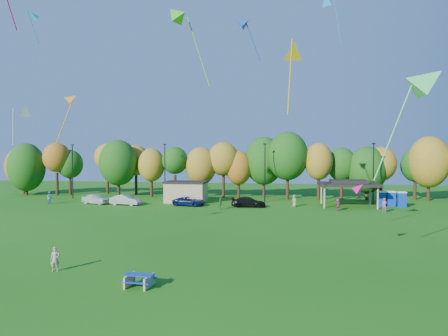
% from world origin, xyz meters
% --- Properties ---
extents(ground, '(160.00, 160.00, 0.00)m').
position_xyz_m(ground, '(0.00, 0.00, 0.00)').
color(ground, '#19600F').
rests_on(ground, ground).
extents(tree_line, '(93.57, 10.55, 11.15)m').
position_xyz_m(tree_line, '(-1.03, 45.51, 5.91)').
color(tree_line, black).
rests_on(tree_line, ground).
extents(lamp_posts, '(64.50, 0.25, 9.09)m').
position_xyz_m(lamp_posts, '(2.00, 40.00, 4.90)').
color(lamp_posts, black).
rests_on(lamp_posts, ground).
extents(utility_building, '(6.30, 4.30, 3.25)m').
position_xyz_m(utility_building, '(-10.00, 38.00, 1.64)').
color(utility_building, tan).
rests_on(utility_building, ground).
extents(pavilion, '(8.20, 6.20, 3.77)m').
position_xyz_m(pavilion, '(14.00, 37.00, 3.23)').
color(pavilion, tan).
rests_on(pavilion, ground).
extents(porta_potties, '(3.75, 1.78, 2.18)m').
position_xyz_m(porta_potties, '(20.00, 37.75, 1.10)').
color(porta_potties, '#0D33A9').
rests_on(porta_potties, ground).
extents(picnic_table, '(1.72, 1.46, 0.71)m').
position_xyz_m(picnic_table, '(-2.75, -0.54, 0.41)').
color(picnic_table, tan).
rests_on(picnic_table, ground).
extents(kite_flyer, '(0.66, 0.54, 1.55)m').
position_xyz_m(kite_flyer, '(-9.10, 1.44, 0.77)').
color(kite_flyer, tan).
rests_on(kite_flyer, ground).
extents(car_a, '(4.75, 2.96, 1.51)m').
position_xyz_m(car_a, '(-22.80, 33.89, 0.76)').
color(car_a, white).
rests_on(car_a, ground).
extents(car_b, '(4.74, 2.14, 1.51)m').
position_xyz_m(car_b, '(-17.84, 33.33, 0.75)').
color(car_b, '#A8A9AE').
rests_on(car_b, ground).
extents(car_c, '(4.94, 2.83, 1.30)m').
position_xyz_m(car_c, '(-8.53, 33.99, 0.65)').
color(car_c, '#0D1C52').
rests_on(car_c, ground).
extents(car_d, '(4.94, 2.21, 1.41)m').
position_xyz_m(car_d, '(0.05, 33.98, 0.70)').
color(car_d, black).
rests_on(car_d, ground).
extents(far_person_0, '(1.06, 0.94, 1.84)m').
position_xyz_m(far_person_0, '(-29.71, 32.97, 0.92)').
color(far_person_0, '#5187B2').
rests_on(far_person_0, ground).
extents(far_person_1, '(0.44, 0.93, 1.55)m').
position_xyz_m(far_person_1, '(-3.46, 30.97, 0.78)').
color(far_person_1, '#4C6F44').
rests_on(far_person_1, ground).
extents(far_person_2, '(0.79, 0.76, 1.82)m').
position_xyz_m(far_person_2, '(17.70, 31.71, 0.91)').
color(far_person_2, '#A54EA2').
rests_on(far_person_2, ground).
extents(far_person_3, '(0.83, 1.60, 1.65)m').
position_xyz_m(far_person_3, '(12.04, 32.36, 0.83)').
color(far_person_3, '#913C53').
rests_on(far_person_3, ground).
extents(far_person_4, '(0.92, 0.98, 1.69)m').
position_xyz_m(far_person_4, '(6.42, 35.45, 0.85)').
color(far_person_4, gray).
rests_on(far_person_4, ground).
extents(kite_1, '(4.79, 2.18, 7.91)m').
position_xyz_m(kite_1, '(14.35, 5.77, 12.11)').
color(kite_1, '#45C45E').
extents(kite_2, '(2.99, 3.63, 6.55)m').
position_xyz_m(kite_2, '(10.01, 28.35, 26.03)').
color(kite_2, '#2381E2').
extents(kite_3, '(1.76, 1.95, 3.41)m').
position_xyz_m(kite_3, '(-15.35, 7.50, 10.87)').
color(kite_3, silver).
extents(kite_4, '(1.85, 2.62, 4.44)m').
position_xyz_m(kite_4, '(-25.71, 23.96, 24.53)').
color(kite_4, '#0B9BA7').
extents(kite_7, '(4.46, 2.40, 7.55)m').
position_xyz_m(kite_7, '(-4.46, 13.02, 19.78)').
color(kite_7, green).
extents(kite_10, '(1.35, 1.24, 1.08)m').
position_xyz_m(kite_10, '(10.55, 8.05, 5.00)').
color(kite_10, '#D10B77').
extents(kite_11, '(1.81, 3.47, 5.62)m').
position_xyz_m(kite_11, '(5.80, 6.86, 14.72)').
color(kite_11, yellow).
extents(kite_13, '(2.83, 1.39, 4.57)m').
position_xyz_m(kite_13, '(0.93, 16.46, 19.96)').
color(kite_13, '#1B3E97').
extents(kite_14, '(3.06, 2.11, 5.39)m').
position_xyz_m(kite_14, '(-16.33, 16.27, 13.01)').
color(kite_14, orange).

